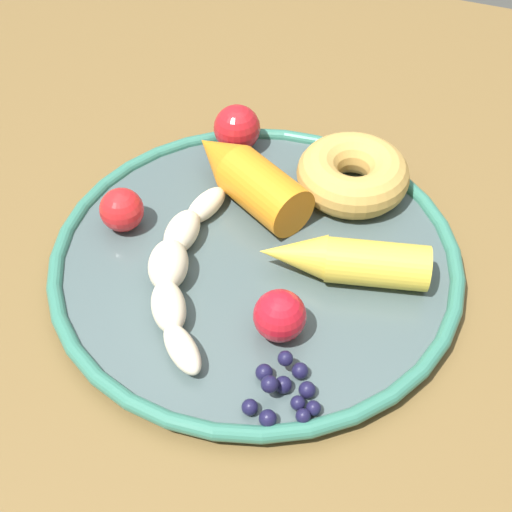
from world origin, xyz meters
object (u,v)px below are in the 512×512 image
carrot_yellow (343,259)px  dining_table (247,309)px  tomato_far (280,316)px  tomato_near (237,128)px  plate (256,258)px  donut (353,174)px  banana (179,267)px  tomato_mid (122,210)px  carrot_orange (245,176)px  blueberry_pile (284,390)px

carrot_yellow → dining_table: bearing=177.0°
carrot_yellow → tomato_far: size_ratio=3.50×
tomato_far → tomato_near: bearing=120.1°
tomato_far → plate: bearing=123.6°
carrot_yellow → tomato_far: bearing=-110.6°
dining_table → donut: 0.15m
dining_table → plate: (0.01, -0.01, 0.08)m
banana → tomato_mid: bearing=151.9°
plate → donut: donut is taller
tomato_near → banana: bearing=-83.1°
dining_table → tomato_near: size_ratio=28.84×
carrot_yellow → donut: 0.10m
carrot_orange → carrot_yellow: carrot_orange is taller
carrot_yellow → blueberry_pile: carrot_yellow is taller
banana → carrot_orange: carrot_orange is taller
plate → tomato_near: (-0.07, 0.12, 0.02)m
banana → tomato_near: (-0.02, 0.17, 0.01)m
dining_table → carrot_yellow: (0.08, -0.00, 0.10)m
dining_table → tomato_near: tomato_near is taller
carrot_orange → plate: bearing=-61.9°
banana → tomato_near: tomato_near is taller
tomato_far → dining_table: bearing=126.8°
tomato_near → tomato_far: bearing=-59.9°
carrot_orange → banana: bearing=-96.3°
banana → donut: size_ratio=1.94×
banana → tomato_mid: (-0.07, 0.04, 0.01)m
carrot_yellow → carrot_orange: bearing=150.4°
plate → tomato_far: (0.04, -0.06, 0.02)m
banana → donut: 0.17m
tomato_far → banana: bearing=166.7°
dining_table → tomato_far: tomato_far is taller
donut → tomato_mid: size_ratio=2.67×
plate → carrot_yellow: 0.07m
dining_table → blueberry_pile: (0.08, -0.12, 0.09)m
plate → tomato_mid: bearing=-176.4°
blueberry_pile → carrot_orange: bearing=118.8°
donut → carrot_yellow: bearing=-78.3°
carrot_orange → blueberry_pile: (0.10, -0.18, -0.01)m
plate → carrot_yellow: bearing=4.6°
dining_table → donut: donut is taller
carrot_orange → carrot_yellow: bearing=-29.6°
banana → carrot_yellow: (0.11, 0.05, 0.00)m
carrot_orange → tomato_near: 0.07m
carrot_yellow → donut: same height
plate → carrot_yellow: carrot_yellow is taller
blueberry_pile → tomato_mid: tomato_mid is taller
banana → tomato_mid: tomato_mid is taller
tomato_mid → banana: bearing=-28.1°
carrot_orange → tomato_far: 0.15m
tomato_far → tomato_mid: bearing=160.0°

